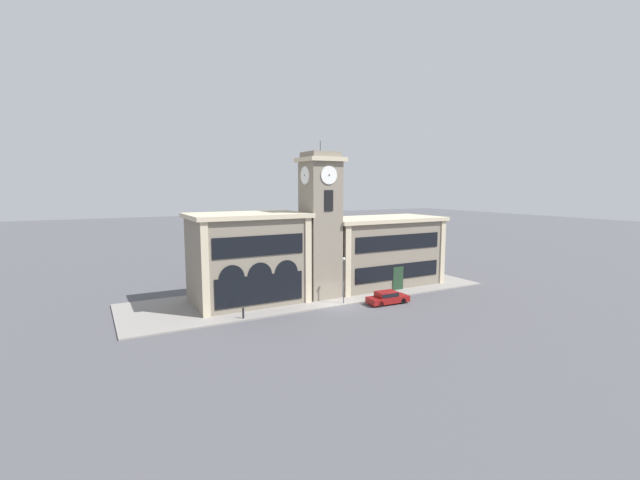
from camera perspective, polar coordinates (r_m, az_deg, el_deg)
ground_plane at (r=44.94m, az=2.75°, el=-8.85°), size 300.00×300.00×0.00m
sidewalk_kerb at (r=49.87m, az=-0.82°, el=-7.13°), size 41.88×11.81×0.15m
clock_tower at (r=47.15m, az=0.05°, el=1.94°), size 4.34×4.34×17.27m
town_hall_left_wing at (r=46.03m, az=-9.64°, el=-2.39°), size 12.15×7.99×9.61m
town_hall_right_wing at (r=54.25m, az=7.98°, el=-1.47°), size 15.52×7.99×8.58m
parked_car_near at (r=46.28m, az=8.97°, el=-7.56°), size 4.63×1.96×1.34m
street_lamp at (r=44.87m, az=3.17°, el=-4.34°), size 0.36×0.36×4.91m
bollard at (r=41.03m, az=-10.20°, el=-9.55°), size 0.18×0.18×1.06m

